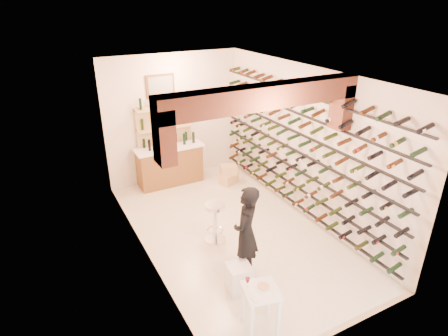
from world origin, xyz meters
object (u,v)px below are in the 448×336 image
(tasting_table, at_px, (261,296))
(crate_lower, at_px, (229,179))
(wine_rack, at_px, (296,148))
(white_stool, at_px, (239,278))
(chrome_barstool, at_px, (215,220))
(back_counter, at_px, (170,164))
(person, at_px, (246,233))

(tasting_table, xyz_separation_m, crate_lower, (1.85, 4.31, -0.45))
(wine_rack, height_order, white_stool, wine_rack)
(white_stool, xyz_separation_m, chrome_barstool, (0.28, 1.41, 0.24))
(tasting_table, bearing_deg, wine_rack, 58.98)
(wine_rack, height_order, tasting_table, wine_rack)
(back_counter, distance_m, white_stool, 4.23)
(back_counter, xyz_separation_m, tasting_table, (-0.54, -5.03, 0.05))
(wine_rack, distance_m, crate_lower, 2.45)
(wine_rack, distance_m, white_stool, 3.02)
(back_counter, xyz_separation_m, person, (-0.13, -3.92, 0.31))
(chrome_barstool, bearing_deg, crate_lower, 55.25)
(tasting_table, relative_size, chrome_barstool, 1.06)
(back_counter, bearing_deg, person, -91.86)
(wine_rack, distance_m, person, 2.44)
(back_counter, height_order, tasting_table, back_counter)
(wine_rack, xyz_separation_m, person, (-1.96, -1.27, -0.71))
(person, relative_size, chrome_barstool, 2.08)
(back_counter, relative_size, white_stool, 3.65)
(person, height_order, crate_lower, person)
(wine_rack, relative_size, white_stool, 12.25)
(person, bearing_deg, wine_rack, 170.92)
(person, bearing_deg, white_stool, 2.65)
(back_counter, distance_m, tasting_table, 5.06)
(person, bearing_deg, tasting_table, 27.31)
(white_stool, bearing_deg, crate_lower, 63.76)
(white_stool, bearing_deg, person, 44.70)
(wine_rack, relative_size, person, 3.39)
(wine_rack, xyz_separation_m, back_counter, (-1.83, 2.65, -1.02))
(wine_rack, bearing_deg, back_counter, 124.66)
(tasting_table, bearing_deg, person, 83.31)
(crate_lower, bearing_deg, white_stool, -116.24)
(white_stool, height_order, crate_lower, white_stool)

